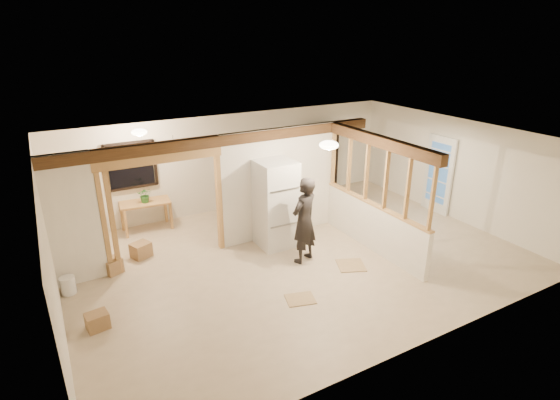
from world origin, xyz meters
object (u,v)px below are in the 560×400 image
work_table (147,216)px  shop_vac (74,254)px  woman (304,220)px  refrigerator (276,204)px  bookshelf (320,160)px

work_table → shop_vac: (-1.69, -1.06, -0.07)m
work_table → woman: bearing=-46.1°
refrigerator → shop_vac: 4.20m
woman → bookshelf: bookshelf is taller
refrigerator → bookshelf: bookshelf is taller
refrigerator → woman: bearing=-81.1°
shop_vac → bookshelf: bookshelf is taller
refrigerator → work_table: size_ratio=1.69×
refrigerator → woman: refrigerator is taller
work_table → bookshelf: 5.03m
woman → bookshelf: size_ratio=0.91×
refrigerator → bookshelf: bearing=40.1°
shop_vac → bookshelf: size_ratio=0.28×
work_table → refrigerator: bearing=-37.7°
woman → shop_vac: 4.65m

